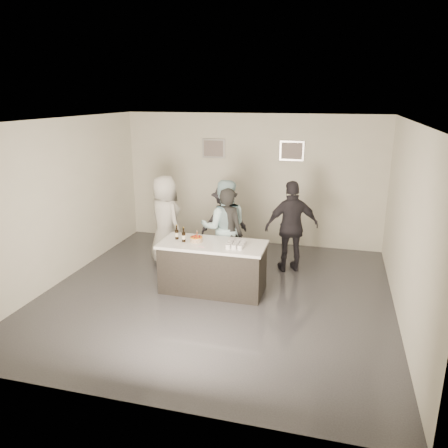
# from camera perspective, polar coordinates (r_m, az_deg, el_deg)

# --- Properties ---
(floor) EXTENTS (6.00, 6.00, 0.00)m
(floor) POSITION_cam_1_polar(r_m,az_deg,el_deg) (7.84, -0.95, -9.10)
(floor) COLOR #3D3D42
(floor) RESTS_ON ground
(ceiling) EXTENTS (6.00, 6.00, 0.00)m
(ceiling) POSITION_cam_1_polar(r_m,az_deg,el_deg) (7.08, -1.07, 13.36)
(ceiling) COLOR white
(wall_back) EXTENTS (6.00, 0.04, 3.00)m
(wall_back) POSITION_cam_1_polar(r_m,az_deg,el_deg) (10.16, 3.63, 5.78)
(wall_back) COLOR silver
(wall_back) RESTS_ON ground
(wall_front) EXTENTS (6.00, 0.04, 3.00)m
(wall_front) POSITION_cam_1_polar(r_m,az_deg,el_deg) (4.66, -11.19, -7.74)
(wall_front) COLOR silver
(wall_front) RESTS_ON ground
(wall_left) EXTENTS (0.04, 6.00, 3.00)m
(wall_left) POSITION_cam_1_polar(r_m,az_deg,el_deg) (8.61, -20.61, 2.77)
(wall_left) COLOR silver
(wall_left) RESTS_ON ground
(wall_right) EXTENTS (0.04, 6.00, 3.00)m
(wall_right) POSITION_cam_1_polar(r_m,az_deg,el_deg) (7.14, 22.85, -0.17)
(wall_right) COLOR silver
(wall_right) RESTS_ON ground
(picture_left) EXTENTS (0.54, 0.04, 0.44)m
(picture_left) POSITION_cam_1_polar(r_m,az_deg,el_deg) (10.24, -1.35, 9.85)
(picture_left) COLOR #B2B2B7
(picture_left) RESTS_ON wall_back
(picture_right) EXTENTS (0.54, 0.04, 0.44)m
(picture_right) POSITION_cam_1_polar(r_m,az_deg,el_deg) (9.89, 8.86, 9.43)
(picture_right) COLOR #B2B2B7
(picture_right) RESTS_ON wall_back
(bar_counter) EXTENTS (1.86, 0.86, 0.90)m
(bar_counter) POSITION_cam_1_polar(r_m,az_deg,el_deg) (7.79, -1.47, -5.65)
(bar_counter) COLOR white
(bar_counter) RESTS_ON ground
(cake) EXTENTS (0.22, 0.22, 0.08)m
(cake) POSITION_cam_1_polar(r_m,az_deg,el_deg) (7.72, -3.64, -2.04)
(cake) COLOR orange
(cake) RESTS_ON bar_counter
(beer_bottle_a) EXTENTS (0.07, 0.07, 0.26)m
(beer_bottle_a) POSITION_cam_1_polar(r_m,az_deg,el_deg) (7.85, -6.20, -1.07)
(beer_bottle_a) COLOR black
(beer_bottle_a) RESTS_ON bar_counter
(beer_bottle_b) EXTENTS (0.07, 0.07, 0.26)m
(beer_bottle_b) POSITION_cam_1_polar(r_m,az_deg,el_deg) (7.70, -5.30, -1.40)
(beer_bottle_b) COLOR black
(beer_bottle_b) RESTS_ON bar_counter
(tumbler_cluster) EXTENTS (0.30, 0.40, 0.08)m
(tumbler_cluster) POSITION_cam_1_polar(r_m,az_deg,el_deg) (7.47, 1.60, -2.63)
(tumbler_cluster) COLOR orange
(tumbler_cluster) RESTS_ON bar_counter
(candles) EXTENTS (0.24, 0.08, 0.01)m
(candles) POSITION_cam_1_polar(r_m,az_deg,el_deg) (7.48, -3.64, -2.94)
(candles) COLOR pink
(candles) RESTS_ON bar_counter
(person_main_black) EXTENTS (0.75, 0.64, 1.75)m
(person_main_black) POSITION_cam_1_polar(r_m,az_deg,el_deg) (8.27, 0.56, -1.17)
(person_main_black) COLOR black
(person_main_black) RESTS_ON ground
(person_main_blue) EXTENTS (1.06, 0.92, 1.87)m
(person_main_blue) POSITION_cam_1_polar(r_m,az_deg,el_deg) (8.41, 0.02, -0.46)
(person_main_blue) COLOR #ABD4DF
(person_main_blue) RESTS_ON ground
(person_guest_left) EXTENTS (1.07, 1.00, 1.84)m
(person_guest_left) POSITION_cam_1_polar(r_m,az_deg,el_deg) (9.03, -7.67, 0.51)
(person_guest_left) COLOR silver
(person_guest_left) RESTS_ON ground
(person_guest_right) EXTENTS (1.16, 0.82, 1.82)m
(person_guest_right) POSITION_cam_1_polar(r_m,az_deg,el_deg) (8.65, 8.85, -0.34)
(person_guest_right) COLOR #26242A
(person_guest_right) RESTS_ON ground
(person_guest_back) EXTENTS (1.15, 0.96, 1.55)m
(person_guest_back) POSITION_cam_1_polar(r_m,az_deg,el_deg) (9.44, 0.06, 0.43)
(person_guest_back) COLOR #2B2A32
(person_guest_back) RESTS_ON ground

